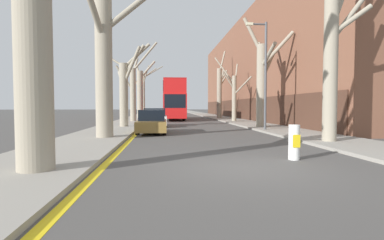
% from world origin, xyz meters
% --- Properties ---
extents(ground_plane, '(300.00, 300.00, 0.00)m').
position_xyz_m(ground_plane, '(0.00, 0.00, 0.00)').
color(ground_plane, '#4C4947').
extents(sidewalk_left, '(3.38, 120.00, 0.12)m').
position_xyz_m(sidewalk_left, '(-5.65, 50.00, 0.06)').
color(sidewalk_left, gray).
rests_on(sidewalk_left, ground).
extents(sidewalk_right, '(3.38, 120.00, 0.12)m').
position_xyz_m(sidewalk_right, '(5.65, 50.00, 0.06)').
color(sidewalk_right, gray).
rests_on(sidewalk_right, ground).
extents(building_facade_right, '(10.08, 49.87, 12.58)m').
position_xyz_m(building_facade_right, '(12.33, 31.37, 6.28)').
color(building_facade_right, brown).
rests_on(building_facade_right, ground).
extents(kerb_line_stripe, '(0.24, 120.00, 0.01)m').
position_xyz_m(kerb_line_stripe, '(-3.78, 50.00, 0.00)').
color(kerb_line_stripe, yellow).
rests_on(kerb_line_stripe, ground).
extents(street_tree_left_1, '(2.87, 3.70, 9.26)m').
position_xyz_m(street_tree_left_1, '(-5.00, 7.37, 4.02)').
color(street_tree_left_1, gray).
rests_on(street_tree_left_1, ground).
extents(street_tree_left_2, '(2.68, 2.44, 6.35)m').
position_xyz_m(street_tree_left_2, '(-5.02, 15.25, 2.91)').
color(street_tree_left_2, gray).
rests_on(street_tree_left_2, ground).
extents(street_tree_left_3, '(5.05, 1.33, 8.19)m').
position_xyz_m(street_tree_left_3, '(-5.29, 23.40, 3.37)').
color(street_tree_left_3, gray).
rests_on(street_tree_left_3, ground).
extents(street_tree_left_4, '(4.02, 1.73, 7.51)m').
position_xyz_m(street_tree_left_4, '(-5.21, 31.50, 3.51)').
color(street_tree_left_4, gray).
rests_on(street_tree_left_4, ground).
extents(street_tree_left_5, '(4.80, 2.84, 7.94)m').
position_xyz_m(street_tree_left_5, '(-5.09, 38.35, 3.91)').
color(street_tree_left_5, gray).
rests_on(street_tree_left_5, ground).
extents(street_tree_right_0, '(3.31, 2.38, 9.20)m').
position_xyz_m(street_tree_right_0, '(5.12, 4.74, 4.17)').
color(street_tree_right_0, gray).
rests_on(street_tree_right_0, ground).
extents(street_tree_right_1, '(3.59, 3.84, 8.26)m').
position_xyz_m(street_tree_right_1, '(5.15, 14.04, 3.64)').
color(street_tree_right_1, gray).
rests_on(street_tree_right_1, ground).
extents(street_tree_right_2, '(3.36, 3.68, 6.83)m').
position_xyz_m(street_tree_right_2, '(5.11, 22.95, 2.92)').
color(street_tree_right_2, gray).
rests_on(street_tree_right_2, ground).
extents(street_tree_right_3, '(1.99, 2.90, 9.14)m').
position_xyz_m(street_tree_right_3, '(5.28, 31.61, 3.80)').
color(street_tree_right_3, gray).
rests_on(street_tree_right_3, ground).
extents(double_decker_bus, '(2.51, 11.10, 4.64)m').
position_xyz_m(double_decker_bus, '(-0.97, 29.02, 2.62)').
color(double_decker_bus, red).
rests_on(double_decker_bus, ground).
extents(parked_car_0, '(1.73, 4.00, 1.42)m').
position_xyz_m(parked_car_0, '(-2.87, 10.63, 0.67)').
color(parked_car_0, olive).
rests_on(parked_car_0, ground).
extents(parked_car_1, '(1.89, 4.02, 1.47)m').
position_xyz_m(parked_car_1, '(-2.87, 16.72, 0.69)').
color(parked_car_1, silver).
rests_on(parked_car_1, ground).
extents(lamp_post, '(1.40, 0.20, 7.08)m').
position_xyz_m(lamp_post, '(4.36, 11.38, 3.99)').
color(lamp_post, '#4C4F54').
rests_on(lamp_post, ground).
extents(traffic_bollard, '(0.34, 0.35, 1.07)m').
position_xyz_m(traffic_bollard, '(1.82, 1.09, 0.54)').
color(traffic_bollard, white).
rests_on(traffic_bollard, ground).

